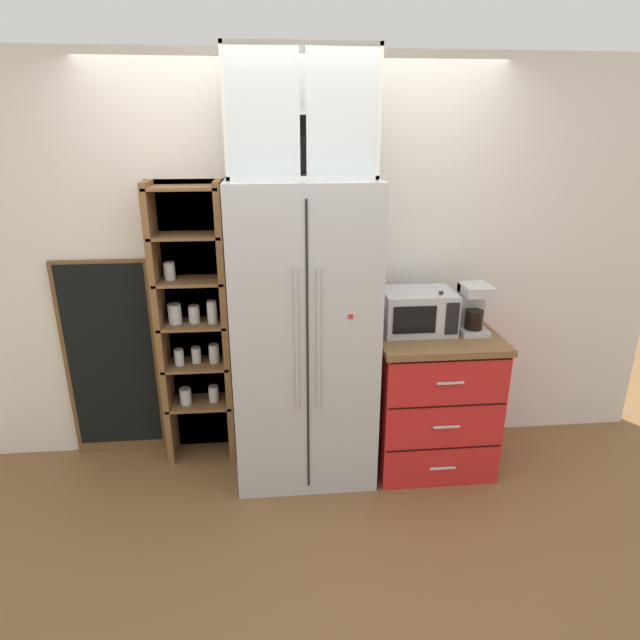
{
  "coord_description": "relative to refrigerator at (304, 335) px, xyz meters",
  "views": [
    {
      "loc": [
        -0.19,
        -3.0,
        2.12
      ],
      "look_at": [
        0.1,
        0.03,
        1.02
      ],
      "focal_mm": 29.99,
      "sensor_mm": 36.0,
      "label": 1
    }
  ],
  "objects": [
    {
      "name": "bottle_amber",
      "position": [
        0.83,
        -0.04,
        0.11
      ],
      "size": [
        0.07,
        0.07,
        0.28
      ],
      "color": "brown",
      "rests_on": "counter_cabinet"
    },
    {
      "name": "coffee_maker",
      "position": [
        1.05,
        0.01,
        0.14
      ],
      "size": [
        0.17,
        0.2,
        0.31
      ],
      "color": "#B7B7BC",
      "rests_on": "counter_cabinet"
    },
    {
      "name": "upper_cabinet",
      "position": [
        -0.0,
        0.05,
        1.26
      ],
      "size": [
        0.81,
        0.32,
        0.66
      ],
      "color": "silver",
      "rests_on": "refrigerator"
    },
    {
      "name": "ground_plane",
      "position": [
        -0.0,
        -0.03,
        -0.93
      ],
      "size": [
        10.58,
        10.58,
        0.0
      ],
      "primitive_type": "plane",
      "color": "brown"
    },
    {
      "name": "pantry_shelf_column",
      "position": [
        -0.69,
        0.25,
        0.0
      ],
      "size": [
        0.49,
        0.29,
        1.83
      ],
      "color": "brown",
      "rests_on": "ground"
    },
    {
      "name": "mug_charcoal",
      "position": [
        0.83,
        -0.06,
        0.03
      ],
      "size": [
        0.12,
        0.08,
        0.1
      ],
      "color": "#2D2D33",
      "rests_on": "counter_cabinet"
    },
    {
      "name": "mug_red",
      "position": [
        0.83,
        0.07,
        0.03
      ],
      "size": [
        0.11,
        0.07,
        0.09
      ],
      "color": "red",
      "rests_on": "counter_cabinet"
    },
    {
      "name": "refrigerator",
      "position": [
        0.0,
        0.0,
        0.0
      ],
      "size": [
        0.84,
        0.66,
        1.86
      ],
      "color": "#B7BABF",
      "rests_on": "ground"
    },
    {
      "name": "wall_back_cream",
      "position": [
        -0.0,
        0.37,
        0.35
      ],
      "size": [
        4.89,
        0.1,
        2.55
      ],
      "primitive_type": "cube",
      "color": "silver",
      "rests_on": "ground"
    },
    {
      "name": "chalkboard_menu",
      "position": [
        -1.25,
        0.3,
        -0.25
      ],
      "size": [
        0.6,
        0.04,
        1.35
      ],
      "color": "brown",
      "rests_on": "ground"
    },
    {
      "name": "microwave",
      "position": [
        0.71,
        0.05,
        0.11
      ],
      "size": [
        0.44,
        0.33,
        0.26
      ],
      "color": "#B7BABF",
      "rests_on": "counter_cabinet"
    },
    {
      "name": "counter_cabinet",
      "position": [
        0.83,
        -0.0,
        -0.47
      ],
      "size": [
        0.76,
        0.67,
        0.91
      ],
      "color": "red",
      "rests_on": "ground"
    }
  ]
}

